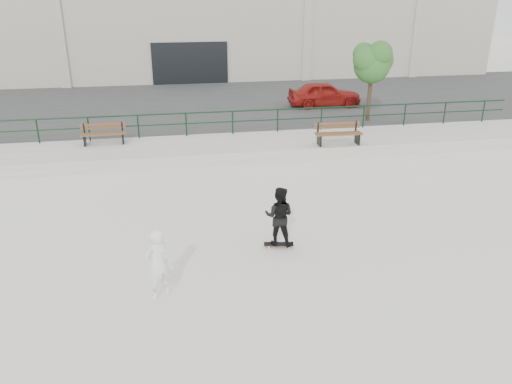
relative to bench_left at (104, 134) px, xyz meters
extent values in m
plane|color=beige|center=(4.37, -10.26, -0.91)|extent=(120.00, 120.00, 0.00)
cube|color=#B4AEA4|center=(4.37, -0.76, -0.66)|extent=(30.00, 3.00, 0.50)
cube|color=#353535|center=(4.37, 7.74, -0.66)|extent=(60.00, 14.00, 0.50)
cylinder|color=#12311A|center=(4.37, 0.54, 0.59)|extent=(28.00, 0.06, 0.06)
cylinder|color=#12311A|center=(4.37, 0.54, 0.14)|extent=(28.00, 0.05, 0.05)
cylinder|color=#12311A|center=(-2.63, 0.54, 0.09)|extent=(0.06, 0.06, 1.00)
cylinder|color=#12311A|center=(-0.63, 0.54, 0.09)|extent=(0.06, 0.06, 1.00)
cylinder|color=#12311A|center=(1.37, 0.54, 0.09)|extent=(0.06, 0.06, 1.00)
cylinder|color=#12311A|center=(3.37, 0.54, 0.09)|extent=(0.06, 0.06, 1.00)
cylinder|color=#12311A|center=(5.37, 0.54, 0.09)|extent=(0.06, 0.06, 1.00)
cylinder|color=#12311A|center=(7.37, 0.54, 0.09)|extent=(0.06, 0.06, 1.00)
cylinder|color=#12311A|center=(9.37, 0.54, 0.09)|extent=(0.06, 0.06, 1.00)
cylinder|color=#12311A|center=(11.37, 0.54, 0.09)|extent=(0.06, 0.06, 1.00)
cylinder|color=#12311A|center=(13.37, 0.54, 0.09)|extent=(0.06, 0.06, 1.00)
cylinder|color=#12311A|center=(15.37, 0.54, 0.09)|extent=(0.06, 0.06, 1.00)
cylinder|color=#12311A|center=(17.37, 0.54, 0.09)|extent=(0.06, 0.06, 1.00)
cube|color=#B7B5A4|center=(4.37, 21.74, 3.09)|extent=(44.00, 16.00, 8.00)
cube|color=black|center=(4.37, 13.69, 0.69)|extent=(5.00, 0.15, 3.20)
cube|color=#B7B5A4|center=(-3.63, 13.64, 2.19)|extent=(0.60, 0.25, 6.20)
cube|color=#B7B5A4|center=(12.37, 13.64, 2.19)|extent=(0.60, 0.25, 6.20)
cube|color=#B7B5A4|center=(20.37, 13.64, 2.19)|extent=(0.60, 0.25, 6.20)
cube|color=brown|center=(0.01, -0.24, 0.02)|extent=(1.80, 0.20, 0.04)
cube|color=brown|center=(0.00, -0.06, 0.02)|extent=(1.80, 0.20, 0.04)
cube|color=brown|center=(0.00, 0.12, 0.02)|extent=(1.80, 0.20, 0.04)
cube|color=brown|center=(-0.01, 0.19, 0.21)|extent=(1.80, 0.12, 0.10)
cube|color=brown|center=(-0.01, 0.19, 0.35)|extent=(1.80, 0.12, 0.10)
cube|color=black|center=(-0.75, -0.10, -0.20)|extent=(0.08, 0.50, 0.42)
cube|color=black|center=(-0.76, 0.16, 0.21)|extent=(0.06, 0.05, 0.42)
cube|color=black|center=(0.75, -0.03, -0.20)|extent=(0.08, 0.50, 0.42)
cube|color=black|center=(0.74, 0.23, 0.21)|extent=(0.06, 0.05, 0.42)
cube|color=brown|center=(9.35, -2.06, 0.05)|extent=(1.92, 0.21, 0.04)
cube|color=brown|center=(9.36, -1.86, 0.05)|extent=(1.92, 0.21, 0.04)
cube|color=brown|center=(9.36, -1.67, 0.05)|extent=(1.92, 0.21, 0.04)
cube|color=brown|center=(9.37, -1.59, 0.25)|extent=(1.91, 0.12, 0.11)
cube|color=brown|center=(9.37, -1.59, 0.40)|extent=(1.91, 0.12, 0.11)
cube|color=black|center=(8.56, -1.83, -0.19)|extent=(0.09, 0.53, 0.45)
cube|color=black|center=(8.57, -1.56, 0.25)|extent=(0.07, 0.06, 0.45)
cube|color=black|center=(10.15, -1.90, -0.19)|extent=(0.09, 0.53, 0.45)
cube|color=black|center=(10.16, -1.62, 0.25)|extent=(0.07, 0.06, 0.45)
cylinder|color=#4D3A26|center=(12.08, 1.75, 0.71)|extent=(0.19, 0.19, 2.25)
sphere|color=#235C21|center=(12.08, 1.75, 2.21)|extent=(1.69, 1.69, 1.69)
sphere|color=#235C21|center=(12.55, 2.03, 2.40)|extent=(1.31, 1.31, 1.31)
sphere|color=#235C21|center=(11.71, 1.56, 2.49)|extent=(1.22, 1.22, 1.22)
sphere|color=#235C21|center=(12.27, 1.37, 2.77)|extent=(1.12, 1.12, 1.12)
sphere|color=#235C21|center=(11.80, 2.12, 2.68)|extent=(1.03, 1.03, 1.03)
imported|color=maroon|center=(11.02, 5.26, 0.25)|extent=(3.92, 1.69, 1.32)
cube|color=black|center=(5.24, -9.04, -0.82)|extent=(0.80, 0.34, 0.02)
cube|color=brown|center=(5.24, -9.04, -0.84)|extent=(0.80, 0.34, 0.01)
cube|color=gray|center=(4.99, -9.00, -0.87)|extent=(0.09, 0.17, 0.03)
cube|color=gray|center=(5.50, -9.09, -0.87)|extent=(0.09, 0.17, 0.03)
cylinder|color=#F0E5C8|center=(4.97, -9.09, -0.88)|extent=(0.06, 0.04, 0.06)
cylinder|color=#F0E5C8|center=(5.01, -8.90, -0.88)|extent=(0.06, 0.04, 0.06)
cylinder|color=#F0E5C8|center=(5.48, -9.19, -0.88)|extent=(0.06, 0.04, 0.06)
cylinder|color=#F0E5C8|center=(5.52, -9.00, -0.88)|extent=(0.06, 0.04, 0.06)
imported|color=black|center=(5.24, -9.04, -0.02)|extent=(0.95, 0.86, 1.60)
imported|color=white|center=(2.15, -10.83, -0.09)|extent=(0.72, 0.64, 1.64)
camera|label=1|loc=(2.53, -20.45, 5.39)|focal=35.00mm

